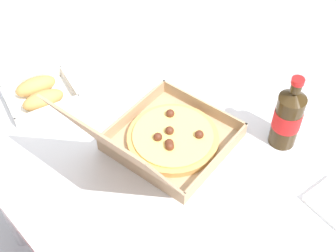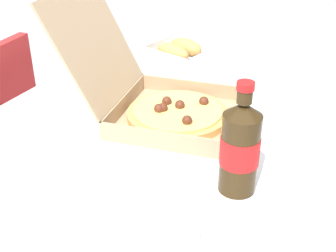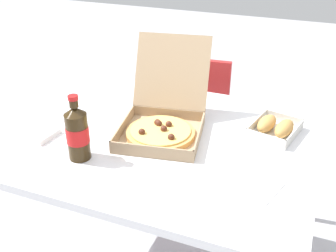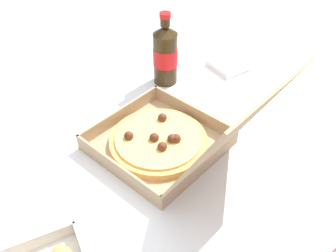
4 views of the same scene
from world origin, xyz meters
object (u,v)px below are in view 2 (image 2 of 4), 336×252
pizza_box_open (163,102)px  cola_bottle (240,147)px  napkin_pile (154,244)px  paper_menu (272,80)px  bread_side_box (179,51)px

pizza_box_open → cola_bottle: (-0.19, -0.26, 0.05)m
pizza_box_open → napkin_pile: 0.45m
cola_bottle → napkin_pile: size_ratio=2.04×
cola_bottle → paper_menu: cola_bottle is taller
bread_side_box → cola_bottle: size_ratio=0.98×
cola_bottle → napkin_pile: cola_bottle is taller
bread_side_box → cola_bottle: (-0.57, -0.40, 0.07)m
napkin_pile → cola_bottle: bearing=-17.2°
cola_bottle → napkin_pile: bearing=162.8°
paper_menu → napkin_pile: bearing=-162.0°
pizza_box_open → paper_menu: size_ratio=2.19×
paper_menu → napkin_pile: napkin_pile is taller
pizza_box_open → bread_side_box: pizza_box_open is taller
paper_menu → napkin_pile: (-0.74, -0.01, 0.01)m
bread_side_box → paper_menu: (-0.04, -0.32, -0.02)m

